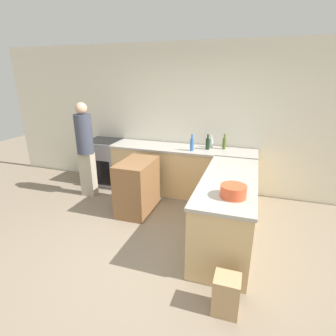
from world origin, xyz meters
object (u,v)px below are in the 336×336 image
object	(u,v)px
person_by_range	(85,146)
mixing_bowl	(233,191)
island_table	(137,186)
range_oven	(105,161)
wine_bottle_dark	(208,143)
olive_oil_bottle	(224,143)
water_bottle_blue	(192,144)
paper_bag	(226,294)
vinegar_bottle_clear	(211,143)

from	to	relation	value
person_by_range	mixing_bowl	bearing A→B (deg)	-23.61
island_table	mixing_bowl	bearing A→B (deg)	-29.99
range_oven	wine_bottle_dark	size ratio (longest dim) A/B	3.39
mixing_bowl	olive_oil_bottle	xyz separation A→B (m)	(-0.33, 1.95, 0.04)
water_bottle_blue	range_oven	bearing A→B (deg)	174.86
mixing_bowl	wine_bottle_dark	xyz separation A→B (m)	(-0.61, 1.84, 0.04)
olive_oil_bottle	island_table	bearing A→B (deg)	-139.57
range_oven	island_table	world-z (taller)	range_oven
person_by_range	paper_bag	distance (m)	3.37
mixing_bowl	person_by_range	xyz separation A→B (m)	(-2.68, 1.17, -0.02)
olive_oil_bottle	mixing_bowl	bearing A→B (deg)	-80.26
vinegar_bottle_clear	mixing_bowl	bearing A→B (deg)	-73.93
olive_oil_bottle	paper_bag	world-z (taller)	olive_oil_bottle
mixing_bowl	wine_bottle_dark	world-z (taller)	wine_bottle_dark
range_oven	olive_oil_bottle	distance (m)	2.45
mixing_bowl	paper_bag	world-z (taller)	mixing_bowl
range_oven	mixing_bowl	distance (m)	3.31
island_table	water_bottle_blue	xyz separation A→B (m)	(0.71, 0.76, 0.58)
olive_oil_bottle	person_by_range	size ratio (longest dim) A/B	0.16
water_bottle_blue	olive_oil_bottle	world-z (taller)	water_bottle_blue
water_bottle_blue	vinegar_bottle_clear	distance (m)	0.42
range_oven	olive_oil_bottle	xyz separation A→B (m)	(2.38, 0.12, 0.55)
range_oven	vinegar_bottle_clear	world-z (taller)	vinegar_bottle_clear
paper_bag	range_oven	bearing A→B (deg)	138.05
olive_oil_bottle	range_oven	bearing A→B (deg)	-177.20
mixing_bowl	paper_bag	distance (m)	1.01
wine_bottle_dark	paper_bag	bearing A→B (deg)	-75.14
mixing_bowl	paper_bag	xyz separation A→B (m)	(0.06, -0.66, -0.76)
island_table	mixing_bowl	distance (m)	1.88
island_table	olive_oil_bottle	size ratio (longest dim) A/B	3.20
island_table	wine_bottle_dark	xyz separation A→B (m)	(0.95, 0.94, 0.57)
vinegar_bottle_clear	paper_bag	bearing A→B (deg)	-76.68
olive_oil_bottle	person_by_range	world-z (taller)	person_by_range
water_bottle_blue	paper_bag	bearing A→B (deg)	-68.71
olive_oil_bottle	person_by_range	distance (m)	2.47
vinegar_bottle_clear	person_by_range	world-z (taller)	person_by_range
island_table	person_by_range	bearing A→B (deg)	166.44
range_oven	wine_bottle_dark	xyz separation A→B (m)	(2.11, 0.01, 0.55)
vinegar_bottle_clear	person_by_range	distance (m)	2.25
mixing_bowl	water_bottle_blue	size ratio (longest dim) A/B	0.97
island_table	person_by_range	distance (m)	1.26
range_oven	vinegar_bottle_clear	distance (m)	2.22
wine_bottle_dark	paper_bag	size ratio (longest dim) A/B	0.69
paper_bag	mixing_bowl	bearing A→B (deg)	94.82
mixing_bowl	wine_bottle_dark	size ratio (longest dim) A/B	1.05
water_bottle_blue	person_by_range	world-z (taller)	person_by_range
mixing_bowl	olive_oil_bottle	size ratio (longest dim) A/B	1.05
island_table	person_by_range	xyz separation A→B (m)	(-1.11, 0.27, 0.51)
range_oven	island_table	distance (m)	1.48
vinegar_bottle_clear	person_by_range	size ratio (longest dim) A/B	0.13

